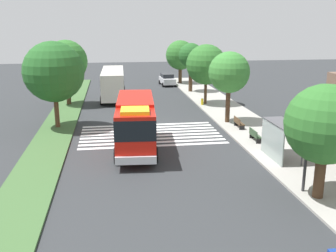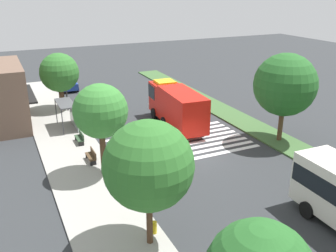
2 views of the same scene
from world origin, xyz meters
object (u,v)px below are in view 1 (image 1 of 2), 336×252
object	(u,v)px
bus_stop_shelter	(278,133)
sidewalk_tree_center	(206,65)
median_tree_far_west	(66,61)
fire_truck	(136,123)
parked_car_west	(167,79)
street_lamp	(309,131)
transit_bus	(113,82)
sidewalk_tree_far_west	(180,55)
sidewalk_tree_west	(191,56)
sidewalk_tree_east	(229,73)
bench_near_shelter	(255,135)
fire_hydrant	(202,102)
bench_west_of_shelter	(239,123)
median_tree_west	(54,72)
sidewalk_tree_far_east	(325,125)

from	to	relation	value
bus_stop_shelter	sidewalk_tree_center	size ratio (longest dim) A/B	0.53
median_tree_far_west	fire_truck	bearing A→B (deg)	20.42
parked_car_west	street_lamp	bearing A→B (deg)	-0.25
median_tree_far_west	bus_stop_shelter	bearing A→B (deg)	37.28
parked_car_west	transit_bus	distance (m)	12.59
street_lamp	sidewalk_tree_far_west	distance (m)	40.10
sidewalk_tree_west	sidewalk_tree_east	distance (m)	16.90
sidewalk_tree_east	bench_near_shelter	bearing A→B (deg)	3.40
sidewalk_tree_east	bus_stop_shelter	bearing A→B (deg)	1.95
transit_bus	bus_stop_shelter	world-z (taller)	transit_bus
sidewalk_tree_far_west	sidewalk_tree_west	bearing A→B (deg)	0.00
parked_car_west	fire_hydrant	bearing A→B (deg)	3.36
parked_car_west	sidewalk_tree_east	xyz separation A→B (m)	(23.40, 2.20, 3.81)
transit_bus	median_tree_far_west	world-z (taller)	median_tree_far_west
sidewalk_tree_center	bench_west_of_shelter	bearing A→B (deg)	1.94
median_tree_west	sidewalk_tree_far_west	bearing A→B (deg)	147.71
bench_near_shelter	fire_hydrant	xyz separation A→B (m)	(-14.01, -0.86, -0.10)
fire_hydrant	street_lamp	bearing A→B (deg)	0.25
bench_west_of_shelter	sidewalk_tree_center	bearing A→B (deg)	-178.06
sidewalk_tree_west	fire_truck	bearing A→B (deg)	-20.60
sidewalk_tree_west	sidewalk_tree_center	world-z (taller)	sidewalk_tree_center
sidewalk_tree_west	bus_stop_shelter	bearing A→B (deg)	0.73
street_lamp	median_tree_far_west	world-z (taller)	median_tree_far_west
transit_bus	fire_hydrant	xyz separation A→B (m)	(5.92, 9.80, -1.59)
transit_bus	street_lamp	world-z (taller)	street_lamp
parked_car_west	street_lamp	xyz separation A→B (m)	(38.77, 1.80, 2.67)
bus_stop_shelter	median_tree_far_west	distance (m)	26.06
parked_car_west	bench_west_of_shelter	size ratio (longest dim) A/B	2.70
street_lamp	sidewalk_tree_west	distance (m)	32.30
bus_stop_shelter	sidewalk_tree_far_east	bearing A→B (deg)	-3.23
sidewalk_tree_center	sidewalk_tree_far_east	size ratio (longest dim) A/B	1.11
bench_near_shelter	bench_west_of_shelter	world-z (taller)	same
bench_west_of_shelter	sidewalk_tree_far_west	xyz separation A→B (m)	(-26.88, -0.36, 3.73)
sidewalk_tree_far_east	median_tree_west	world-z (taller)	median_tree_west
sidewalk_tree_east	median_tree_west	world-z (taller)	median_tree_west
sidewalk_tree_far_east	transit_bus	bearing A→B (deg)	-161.06
bus_stop_shelter	street_lamp	size ratio (longest dim) A/B	0.61
median_tree_west	fire_hydrant	distance (m)	17.19
bench_west_of_shelter	sidewalk_tree_west	bearing A→B (deg)	-178.91
street_lamp	sidewalk_tree_center	xyz separation A→B (m)	(-23.88, 0.40, 1.00)
sidewalk_tree_east	fire_hydrant	xyz separation A→B (m)	(-7.91, -0.50, -4.21)
bench_west_of_shelter	sidewalk_tree_far_west	world-z (taller)	sidewalk_tree_far_west
street_lamp	transit_bus	bearing A→B (deg)	-161.27
fire_truck	sidewalk_tree_east	distance (m)	11.48
street_lamp	sidewalk_tree_far_west	bearing A→B (deg)	179.43
bench_west_of_shelter	median_tree_west	size ratio (longest dim) A/B	0.21
fire_truck	median_tree_far_west	size ratio (longest dim) A/B	1.29
bench_near_shelter	median_tree_west	bearing A→B (deg)	-112.68
median_tree_west	bus_stop_shelter	bearing A→B (deg)	56.04
bench_near_shelter	sidewalk_tree_center	distance (m)	15.14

